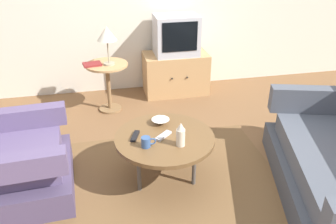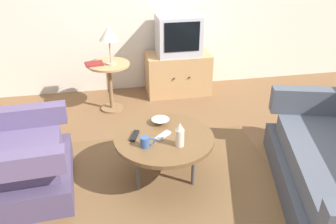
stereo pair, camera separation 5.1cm
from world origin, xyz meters
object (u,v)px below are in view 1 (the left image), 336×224
side_table (108,77)px  mug (146,142)px  vase (181,135)px  book (92,64)px  coffee_table (165,139)px  tv_stand (175,73)px  bowl (161,121)px  tv_remote_dark (135,136)px  table_lamp (107,35)px  armchair (7,165)px  television (176,35)px  tv_remote_silver (163,136)px

side_table → mug: bearing=-82.3°
mug → side_table: bearing=97.7°
vase → book: 1.78m
coffee_table → tv_stand: bearing=74.0°
mug → bowl: 0.40m
mug → tv_stand: bearing=70.3°
book → tv_remote_dark: bearing=-87.1°
side_table → table_lamp: 0.53m
tv_stand → coffee_table: bearing=-106.0°
armchair → tv_stand: armchair is taller
television → tv_stand: bearing=90.0°
television → vase: television is taller
vase → book: bearing=111.9°
tv_stand → mug: 2.12m
mug → vase: bearing=-7.5°
armchair → tv_remote_dark: (1.07, -0.05, 0.17)m
table_lamp → vase: 1.75m
tv_stand → book: size_ratio=3.71×
coffee_table → book: 1.60m
coffee_table → tv_remote_dark: bearing=170.6°
tv_stand → tv_remote_silver: tv_stand is taller
armchair → side_table: armchair is taller
television → book: 1.17m
tv_stand → vase: bearing=-102.1°
coffee_table → bowl: bearing=87.7°
side_table → bowl: size_ratio=3.75×
mug → coffee_table: bearing=35.5°
coffee_table → television: television is taller
television → tv_remote_dark: (-0.78, -1.80, -0.35)m
coffee_table → tv_remote_dark: (-0.25, 0.04, 0.04)m
vase → armchair: bearing=169.8°
side_table → tv_remote_silver: 1.55m
vase → mug: vase is taller
armchair → television: bearing=130.0°
armchair → tv_remote_silver: size_ratio=5.91×
tv_remote_silver → vase: bearing=-96.9°
armchair → table_lamp: bearing=142.0°
tv_remote_silver → television: bearing=31.6°
vase → television: bearing=77.8°
armchair → bowl: (1.33, 0.13, 0.19)m
table_lamp → tv_remote_dark: (0.12, -1.43, -0.50)m
armchair → mug: bearing=75.8°
television → bowl: (-0.52, -1.62, -0.34)m
tv_stand → vase: 2.08m
tv_remote_silver → book: book is taller
bowl → tv_stand: bearing=72.2°
coffee_table → side_table: 1.55m
television → mug: (-0.71, -1.97, -0.32)m
tv_remote_dark → book: bearing=-147.2°
bowl → tv_remote_silver: (-0.02, -0.23, -0.01)m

